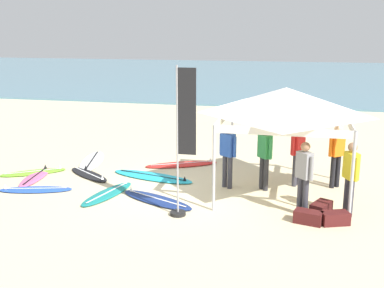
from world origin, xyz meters
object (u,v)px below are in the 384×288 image
at_px(person_green, 265,153).
at_px(gear_bag_on_sand, 335,218).
at_px(gear_bag_near_tent, 321,208).
at_px(banner_flag, 182,149).
at_px(gear_bag_by_pole, 308,217).
at_px(person_red, 298,150).
at_px(person_yellow, 351,174).
at_px(canopy_tent, 286,102).
at_px(surfboard_navy, 156,200).
at_px(surfboard_red, 182,164).
at_px(person_blue, 228,152).
at_px(person_grey, 304,173).
at_px(person_orange, 337,152).
at_px(surfboard_lime, 34,172).
at_px(surfboard_black, 89,175).
at_px(surfboard_pink, 35,177).
at_px(surfboard_blue, 35,189).
at_px(surfboard_teal, 108,194).
at_px(surfboard_white, 92,161).
at_px(surfboard_cyan, 153,176).

xyz_separation_m(person_green, gear_bag_on_sand, (1.68, -1.96, -0.85)).
bearing_deg(gear_bag_near_tent, banner_flag, -165.88).
bearing_deg(banner_flag, gear_bag_by_pole, 3.59).
bearing_deg(person_red, gear_bag_near_tent, -73.59).
bearing_deg(person_yellow, person_green, 145.63).
bearing_deg(canopy_tent, gear_bag_near_tent, -52.00).
bearing_deg(surfboard_navy, person_red, 30.46).
bearing_deg(gear_bag_near_tent, gear_bag_on_sand, -63.29).
distance_m(surfboard_red, person_green, 3.30).
bearing_deg(person_blue, person_grey, -37.55).
bearing_deg(banner_flag, person_red, 47.47).
bearing_deg(person_grey, gear_bag_on_sand, -30.50).
xyz_separation_m(person_yellow, person_grey, (-1.02, -0.18, 0.00)).
bearing_deg(person_orange, surfboard_lime, -175.70).
relative_size(person_green, banner_flag, 0.50).
height_order(surfboard_black, surfboard_pink, same).
relative_size(surfboard_blue, surfboard_navy, 0.89).
bearing_deg(person_grey, person_orange, 68.16).
bearing_deg(surfboard_black, person_grey, -15.32).
distance_m(surfboard_navy, gear_bag_near_tent, 3.94).
distance_m(surfboard_navy, surfboard_lime, 4.42).
bearing_deg(gear_bag_on_sand, surfboard_black, 162.95).
xyz_separation_m(surfboard_blue, surfboard_navy, (3.33, -0.03, -0.00)).
bearing_deg(surfboard_black, person_orange, 4.16).
xyz_separation_m(surfboard_navy, gear_bag_by_pole, (3.64, -0.58, 0.10)).
bearing_deg(banner_flag, gear_bag_near_tent, 14.12).
xyz_separation_m(canopy_tent, surfboard_teal, (-4.35, -1.07, -2.35)).
bearing_deg(gear_bag_by_pole, gear_bag_on_sand, 7.05).
distance_m(canopy_tent, surfboard_teal, 5.06).
bearing_deg(surfboard_teal, surfboard_pink, 161.34).
relative_size(surfboard_white, banner_flag, 0.74).
xyz_separation_m(person_yellow, person_red, (-1.16, 1.90, 0.00)).
height_order(surfboard_blue, person_red, person_red).
height_order(surfboard_lime, person_yellow, person_yellow).
height_order(surfboard_cyan, person_orange, person_orange).
relative_size(surfboard_red, person_yellow, 1.35).
height_order(surfboard_black, surfboard_teal, same).
height_order(surfboard_navy, person_green, person_green).
height_order(person_green, gear_bag_on_sand, person_green).
bearing_deg(surfboard_lime, surfboard_teal, -23.73).
distance_m(surfboard_teal, person_grey, 4.95).
bearing_deg(banner_flag, canopy_tent, 42.66).
relative_size(surfboard_lime, person_blue, 1.07).
bearing_deg(banner_flag, gear_bag_on_sand, 4.18).
height_order(surfboard_lime, person_green, person_green).
distance_m(canopy_tent, person_red, 1.63).
distance_m(canopy_tent, person_blue, 2.02).
relative_size(surfboard_black, surfboard_lime, 0.97).
relative_size(canopy_tent, gear_bag_on_sand, 5.25).
xyz_separation_m(person_green, banner_flag, (-1.67, -2.20, 0.59)).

